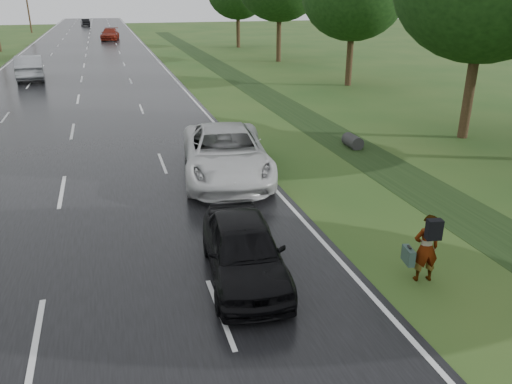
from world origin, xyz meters
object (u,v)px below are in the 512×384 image
Objects in this scene: white_pickup at (226,153)px; pedestrian at (425,247)px; dark_sedan at (244,249)px; silver_sedan at (30,67)px.

pedestrian is at bearing -63.19° from white_pickup.
pedestrian is 0.39× the size of dark_sedan.
pedestrian is 8.33m from white_pickup.
white_pickup is 6.76m from dark_sedan.
white_pickup is at bearing -61.15° from pedestrian.
white_pickup is 1.16× the size of silver_sedan.
pedestrian is 35.07m from silver_sedan.
pedestrian is 0.26× the size of white_pickup.
white_pickup is 1.49× the size of dark_sedan.
dark_sedan is (-1.16, -6.65, -0.15)m from white_pickup.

